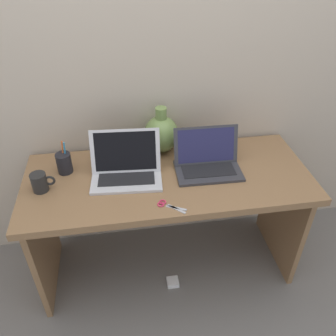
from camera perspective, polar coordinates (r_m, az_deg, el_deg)
name	(u,v)px	position (r m, az deg, el deg)	size (l,w,h in m)	color
ground_plane	(168,264)	(2.33, 0.00, -15.45)	(6.00, 6.00, 0.00)	slate
back_wall	(158,63)	(1.90, -1.69, 16.81)	(4.40, 0.04, 2.40)	#BCAD99
desk	(168,197)	(1.92, 0.00, -4.87)	(1.51, 0.62, 0.72)	olive
laptop_left	(126,165)	(1.80, -6.92, 0.46)	(0.38, 0.26, 0.23)	silver
laptop_right	(207,159)	(1.86, 6.43, 1.54)	(0.35, 0.23, 0.22)	#333338
green_vase	(161,134)	(1.97, -1.12, 5.68)	(0.20, 0.20, 0.27)	#75934C
coffee_mug	(40,182)	(1.81, -20.32, -2.22)	(0.12, 0.08, 0.10)	black
pen_cup	(64,163)	(1.90, -16.70, 0.81)	(0.08, 0.08, 0.18)	black
scissors	(167,205)	(1.64, -0.15, -6.11)	(0.14, 0.11, 0.01)	#B7B7BC
power_brick	(173,282)	(2.23, 0.79, -18.24)	(0.07, 0.07, 0.03)	white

